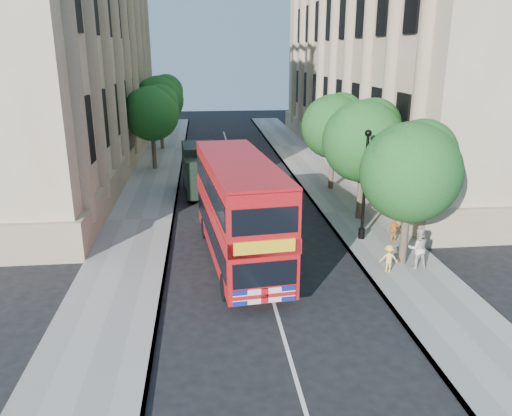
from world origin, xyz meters
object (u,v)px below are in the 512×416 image
object	(u,v)px
box_van	(202,171)
police_constable	(284,271)
double_decker_bus	(239,208)
lamp_post	(364,190)
woman_pedestrian	(418,248)

from	to	relation	value
box_van	police_constable	world-z (taller)	box_van
double_decker_bus	police_constable	bearing A→B (deg)	-72.71
lamp_post	box_van	world-z (taller)	lamp_post
double_decker_bus	woman_pedestrian	world-z (taller)	double_decker_bus
double_decker_bus	police_constable	xyz separation A→B (m)	(1.38, -3.20, -1.46)
lamp_post	woman_pedestrian	bearing A→B (deg)	-71.01
lamp_post	woman_pedestrian	distance (m)	4.01
double_decker_bus	box_van	bearing A→B (deg)	92.10
box_van	woman_pedestrian	distance (m)	15.24
lamp_post	double_decker_bus	distance (m)	6.20
lamp_post	police_constable	bearing A→B (deg)	-132.34
box_van	woman_pedestrian	world-z (taller)	box_van
police_constable	woman_pedestrian	world-z (taller)	police_constable
woman_pedestrian	lamp_post	bearing A→B (deg)	-66.05
box_van	double_decker_bus	bearing A→B (deg)	-86.76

